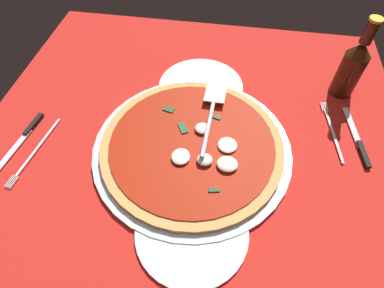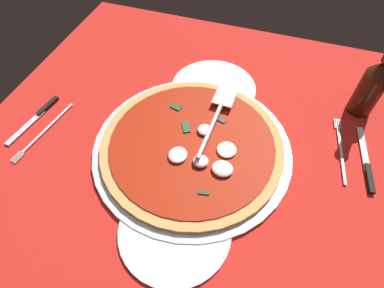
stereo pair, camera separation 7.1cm
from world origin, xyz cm
name	(u,v)px [view 1 (the left image)]	position (x,y,z in cm)	size (l,w,h in cm)	color
ground_plane	(189,145)	(0.00, 0.00, -0.40)	(103.43, 103.43, 0.80)	red
checker_pattern	(189,144)	(0.00, 0.00, 0.05)	(103.43, 103.43, 0.10)	silver
pizza_pan	(192,148)	(-1.64, -1.02, 0.72)	(45.95, 45.95, 1.24)	silver
dinner_plate_left	(192,231)	(-21.50, -4.18, 0.60)	(22.12, 22.12, 1.00)	white
dinner_plate_right	(199,86)	(19.92, 0.45, 0.60)	(23.10, 23.10, 1.00)	white
pizza	(193,145)	(-1.72, -1.17, 2.09)	(42.09, 42.09, 2.85)	tan
pizza_server	(212,108)	(8.24, -4.40, 4.53)	(26.91, 5.51, 1.00)	silver
place_setting_near	(345,137)	(7.74, -37.02, 0.46)	(19.89, 13.86, 1.40)	white
place_setting_far	(30,144)	(-6.22, 37.18, 0.45)	(23.02, 13.93, 1.40)	white
beer_bottle	(352,67)	(24.13, -37.79, 8.77)	(6.01, 6.01, 21.85)	#3B1F0D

